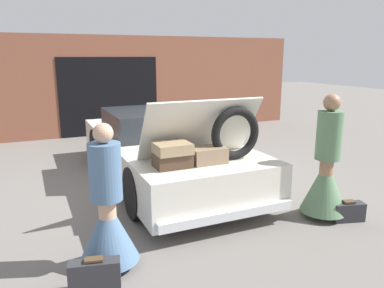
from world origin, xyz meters
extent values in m
plane|color=slate|center=(0.00, 0.00, 0.00)|extent=(40.00, 40.00, 0.00)
cube|color=brown|center=(0.00, 4.50, 1.40)|extent=(12.00, 0.12, 2.80)
cube|color=black|center=(0.00, 4.43, 1.10)|extent=(2.80, 0.02, 2.20)
cube|color=silver|center=(0.00, 0.00, 0.49)|extent=(2.00, 4.87, 0.63)
cube|color=#1E2328|center=(0.00, 0.29, 1.03)|extent=(1.76, 1.56, 0.45)
cylinder|color=black|center=(-0.93, 1.51, 0.37)|extent=(0.18, 0.74, 0.74)
cylinder|color=black|center=(0.93, 1.51, 0.37)|extent=(0.18, 0.74, 0.74)
cylinder|color=black|center=(-0.93, -1.46, 0.37)|extent=(0.18, 0.74, 0.74)
cylinder|color=black|center=(0.93, -1.46, 0.37)|extent=(0.18, 0.74, 0.74)
cube|color=silver|center=(0.00, -2.47, 0.28)|extent=(1.90, 0.10, 0.12)
cube|color=silver|center=(0.00, -1.61, 1.24)|extent=(1.70, 0.58, 0.88)
cube|color=#473323|center=(-0.51, -1.86, 0.90)|extent=(0.47, 0.34, 0.19)
cube|color=#75665B|center=(-0.03, -1.86, 0.88)|extent=(0.41, 0.29, 0.15)
cube|color=#9E8460|center=(-0.51, -1.86, 1.06)|extent=(0.46, 0.39, 0.14)
cube|color=#8C7259|center=(0.00, -1.86, 0.92)|extent=(0.48, 0.34, 0.22)
torus|color=black|center=(0.43, -1.86, 1.18)|extent=(0.75, 0.12, 0.75)
cylinder|color=tan|center=(-1.52, -2.56, 0.38)|extent=(0.19, 0.19, 0.77)
cone|color=slate|center=(-1.52, -2.56, 0.42)|extent=(0.64, 0.64, 0.69)
cylinder|color=slate|center=(-1.52, -2.56, 1.07)|extent=(0.34, 0.34, 0.61)
sphere|color=tan|center=(-1.52, -2.56, 1.48)|extent=(0.21, 0.21, 0.21)
cylinder|color=#997051|center=(1.52, -2.51, 0.42)|extent=(0.19, 0.19, 0.85)
cone|color=#567A56|center=(1.52, -2.51, 0.47)|extent=(0.65, 0.65, 0.76)
cylinder|color=#567A56|center=(1.52, -2.51, 1.18)|extent=(0.34, 0.34, 0.67)
sphere|color=#997051|center=(1.52, -2.51, 1.63)|extent=(0.23, 0.23, 0.23)
cube|color=#2D2D33|center=(-1.75, -2.95, 0.16)|extent=(0.51, 0.26, 0.32)
cube|color=#4C3823|center=(-1.75, -2.95, 0.34)|extent=(0.19, 0.13, 0.02)
cube|color=#2D2D33|center=(1.74, -2.76, 0.13)|extent=(0.47, 0.29, 0.26)
cube|color=#4C3823|center=(1.74, -2.76, 0.28)|extent=(0.18, 0.14, 0.02)
camera|label=1|loc=(-2.20, -6.29, 2.25)|focal=35.00mm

